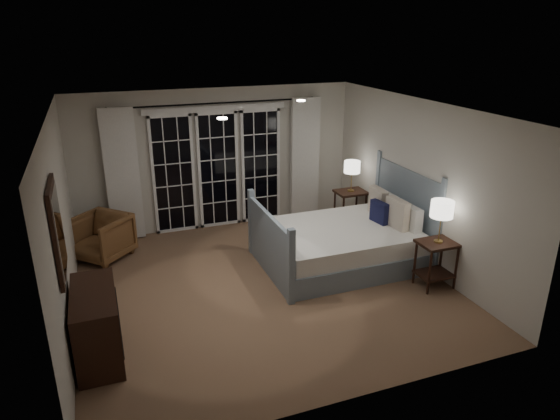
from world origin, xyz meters
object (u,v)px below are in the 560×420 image
object	(u,v)px
nightstand_right	(350,203)
nightstand_left	(436,257)
lamp_left	(442,209)
dresser	(97,324)
lamp_right	(352,167)
armchair	(101,237)
bed	(344,242)

from	to	relation	value
nightstand_right	nightstand_left	bearing A→B (deg)	-88.10
lamp_left	dresser	world-z (taller)	lamp_left
lamp_right	armchair	world-z (taller)	lamp_right
lamp_left	lamp_right	distance (m)	2.39
nightstand_left	lamp_left	size ratio (longest dim) A/B	1.14
lamp_left	nightstand_left	bearing A→B (deg)	-90.00
nightstand_left	lamp_left	bearing A→B (deg)	90.00
lamp_right	armchair	xyz separation A→B (m)	(-4.29, 0.22, -0.78)
bed	nightstand_left	xyz separation A→B (m)	(0.86, -1.13, 0.11)
nightstand_left	nightstand_right	distance (m)	2.39
lamp_left	lamp_right	world-z (taller)	lamp_left
bed	lamp_left	world-z (taller)	bed
nightstand_right	armchair	distance (m)	4.30
bed	lamp_right	size ratio (longest dim) A/B	4.29
bed	dresser	bearing A→B (deg)	-162.59
nightstand_left	dresser	world-z (taller)	dresser
lamp_left	dresser	xyz separation A→B (m)	(-4.50, -0.01, -0.76)
nightstand_right	lamp_left	distance (m)	2.49
bed	nightstand_right	bearing A→B (deg)	58.27
nightstand_right	armchair	size ratio (longest dim) A/B	0.88
lamp_left	lamp_right	size ratio (longest dim) A/B	1.08
nightstand_left	lamp_right	world-z (taller)	lamp_right
nightstand_left	armchair	distance (m)	5.09
bed	armchair	distance (m)	3.81
bed	nightstand_right	size ratio (longest dim) A/B	3.42
nightstand_right	lamp_right	bearing A→B (deg)	-153.43
nightstand_right	dresser	world-z (taller)	dresser
lamp_left	armchair	distance (m)	5.15
lamp_right	dresser	size ratio (longest dim) A/B	0.49
nightstand_right	armchair	bearing A→B (deg)	177.05
nightstand_left	lamp_left	world-z (taller)	lamp_left
lamp_left	armchair	size ratio (longest dim) A/B	0.76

